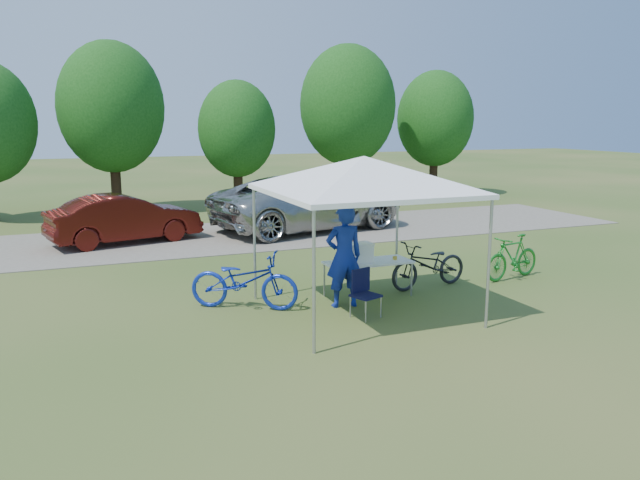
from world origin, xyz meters
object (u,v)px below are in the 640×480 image
at_px(folding_chair, 363,289).
at_px(minivan, 309,202).
at_px(folding_table, 368,264).
at_px(bike_green, 513,257).
at_px(cooler, 358,253).
at_px(bike_dark, 429,265).
at_px(cyclist, 344,256).
at_px(sedan, 125,219).
at_px(bike_blue, 244,281).

distance_m(folding_chair, minivan, 8.67).
xyz_separation_m(folding_table, minivan, (1.60, 7.29, 0.22)).
bearing_deg(bike_green, folding_table, -101.47).
xyz_separation_m(folding_chair, cooler, (0.42, 1.09, 0.39)).
bearing_deg(bike_dark, cyclist, -83.76).
height_order(bike_green, sedan, sedan).
bearing_deg(bike_blue, cooler, -61.40).
relative_size(folding_chair, cooler, 1.60).
height_order(folding_table, minivan, minivan).
xyz_separation_m(bike_green, bike_dark, (-2.01, 0.06, 0.00)).
height_order(cyclist, bike_dark, cyclist).
bearing_deg(cooler, folding_table, 0.00).
bearing_deg(folding_chair, bike_dark, 10.54).
relative_size(cyclist, sedan, 0.46).
bearing_deg(cyclist, bike_green, -169.01).
xyz_separation_m(cyclist, sedan, (-3.11, 7.63, -0.25)).
bearing_deg(bike_blue, folding_chair, -92.54).
bearing_deg(cooler, bike_dark, 3.31).
distance_m(folding_table, minivan, 7.46).
xyz_separation_m(folding_chair, bike_green, (4.05, 1.12, -0.00)).
distance_m(bike_blue, bike_dark, 3.81).
distance_m(folding_table, bike_green, 3.43).
distance_m(bike_dark, sedan, 8.82).
bearing_deg(bike_blue, minivan, 2.19).
relative_size(bike_blue, bike_green, 1.24).
height_order(bike_dark, minivan, minivan).
relative_size(cooler, bike_green, 0.32).
relative_size(cyclist, minivan, 0.31).
bearing_deg(cooler, folding_chair, -111.18).
bearing_deg(folding_table, bike_green, 0.63).
bearing_deg(folding_table, bike_blue, 177.51).
distance_m(folding_table, folding_chair, 1.27).
height_order(folding_table, cooler, cooler).
bearing_deg(cyclist, minivan, -102.13).
height_order(folding_table, bike_blue, bike_blue).
relative_size(folding_table, bike_dark, 0.92).
bearing_deg(bike_blue, bike_green, -59.33).
bearing_deg(cooler, cyclist, -138.80).
height_order(cooler, bike_green, cooler).
xyz_separation_m(folding_table, bike_dark, (1.41, 0.09, -0.16)).
bearing_deg(minivan, cooler, 154.30).
height_order(folding_chair, bike_blue, bike_blue).
height_order(cyclist, sedan, cyclist).
xyz_separation_m(cooler, cyclist, (-0.49, -0.43, 0.06)).
bearing_deg(sedan, folding_table, -165.81).
height_order(folding_chair, bike_green, bike_green).
xyz_separation_m(bike_blue, minivan, (4.00, 7.18, 0.34)).
xyz_separation_m(cyclist, bike_dark, (2.11, 0.53, -0.45)).
distance_m(bike_blue, bike_green, 5.83).
bearing_deg(minivan, bike_dark, 166.74).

